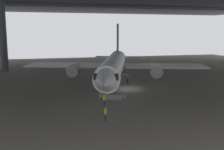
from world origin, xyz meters
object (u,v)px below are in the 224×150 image
Objects in this scene: boarding_stairs at (113,93)px; crew_worker_near_nose at (105,113)px; airplane_main at (114,66)px; crew_worker_by_stairs at (104,99)px.

boarding_stairs is 9.66m from crew_worker_near_nose.
airplane_main is 19.31m from crew_worker_near_nose.
crew_worker_by_stairs is at bearing -110.01° from airplane_main.
crew_worker_near_nose is 0.93× the size of crew_worker_by_stairs.
crew_worker_by_stairs is (-2.16, -3.91, 0.29)m from boarding_stairs.
airplane_main is 18.96× the size of crew_worker_by_stairs.
crew_worker_by_stairs is at bearing 78.27° from crew_worker_near_nose.
crew_worker_near_nose is at bearing -109.59° from boarding_stairs.
airplane_main is 9.87m from boarding_stairs.
boarding_stairs is 2.78× the size of crew_worker_near_nose.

